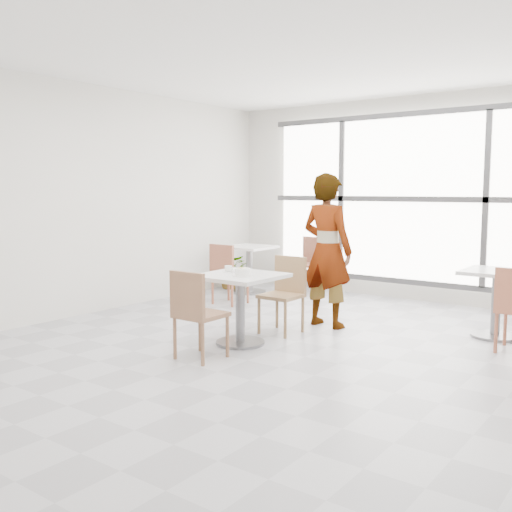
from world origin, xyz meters
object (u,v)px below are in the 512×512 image
Objects in this scene: oatmeal_bowl at (243,272)px; person at (327,251)px; chair_far at (285,289)px; bg_table_right at (496,294)px; main_table at (240,295)px; chair_near at (195,309)px; coffee_cup at (229,269)px; plant_left at (232,268)px; bg_chair_left_near at (227,270)px; bg_table_left at (249,262)px; bg_chair_left_far at (311,260)px.

person is at bearing 80.80° from oatmeal_bowl.
chair_far reaches higher than bg_table_right.
person reaches higher than oatmeal_bowl.
oatmeal_bowl is at bearing 86.78° from person.
chair_near is at bearing -88.16° from main_table.
chair_near reaches higher than coffee_cup.
main_table is 5.03× the size of coffee_cup.
oatmeal_bowl reaches higher than plant_left.
coffee_cup is 1.99m from bg_chair_left_near.
plant_left is at bearing -22.31° from person.
coffee_cup reaches higher than plant_left.
main_table reaches higher than plant_left.
chair_far is 2.60m from bg_table_left.
oatmeal_bowl is 2.85m from bg_table_right.
chair_far is 0.48× the size of person.
coffee_cup is at bearing 154.48° from oatmeal_bowl.
chair_near is 5.47× the size of coffee_cup.
bg_table_left is at bearing 123.10° from coffee_cup.
bg_chair_left_near is at bearing 130.42° from coffee_cup.
chair_near is 3.36m from bg_table_right.
chair_far is 1.00× the size of bg_chair_left_near.
bg_chair_left_near is (0.33, -0.97, 0.01)m from bg_table_left.
chair_near is at bearing -55.86° from plant_left.
chair_near is 2.73m from bg_chair_left_near.
chair_near is at bearing 87.41° from person.
bg_chair_left_far is 1.27× the size of plant_left.
chair_near is 1.00× the size of bg_chair_left_far.
main_table is 3.81× the size of oatmeal_bowl.
coffee_cup is at bearing -73.94° from bg_chair_left_far.
main_table is 0.72m from chair_near.
bg_table_right is (3.90, -0.60, 0.00)m from bg_table_left.
oatmeal_bowl is at bearing -134.60° from bg_table_right.
bg_chair_left_far reaches higher than oatmeal_bowl.
bg_chair_left_far reaches higher than main_table.
bg_table_left is 3.95m from bg_table_right.
chair_near reaches higher than bg_table_right.
main_table is at bearing -70.96° from bg_chair_left_far.
chair_near is at bearing -97.22° from oatmeal_bowl.
person is 2.52m from bg_table_left.
oatmeal_bowl is 0.31× the size of plant_left.
plant_left is at bearing -54.39° from bg_chair_left_near.
bg_chair_left_near is (-1.80, 0.30, -0.41)m from person.
person reaches higher than coffee_cup.
coffee_cup is (-0.31, 0.15, -0.01)m from oatmeal_bowl.
chair_near is 0.70m from oatmeal_bowl.
chair_near is 1.16× the size of bg_table_right.
person is at bearing 64.98° from chair_far.
main_table is at bearing 133.59° from bg_chair_left_near.
bg_table_right is at bearing -174.05° from bg_chair_left_near.
chair_near is at bearing -73.90° from bg_chair_left_far.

